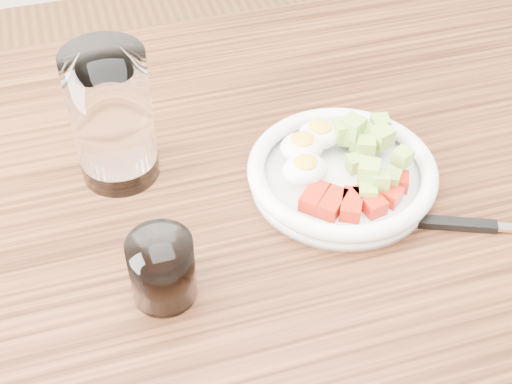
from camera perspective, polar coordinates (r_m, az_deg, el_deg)
The scene contains 5 objects.
dining_table at distance 0.92m, azimuth 0.78°, elevation -6.13°, with size 1.50×0.90×0.77m.
bowl at distance 0.87m, azimuth 6.80°, elevation 1.80°, with size 0.23×0.23×0.06m.
fork at distance 0.86m, azimuth 17.24°, elevation -2.57°, with size 0.21×0.10×0.01m.
water_glass at distance 0.85m, azimuth -11.44°, elevation 5.89°, with size 0.10×0.10×0.17m, color white.
coffee_glass at distance 0.74m, azimuth -7.51°, elevation -6.15°, with size 0.07×0.07×0.08m.
Camera 1 is at (-0.18, -0.55, 1.38)m, focal length 50.00 mm.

